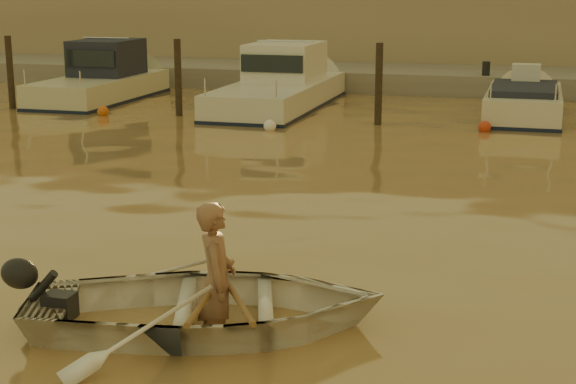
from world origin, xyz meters
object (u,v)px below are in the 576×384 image
(dinghy, at_px, (207,305))
(waterfront_building, at_px, (446,9))
(moored_boat_3, at_px, (523,109))
(moored_boat_1, at_px, (99,79))
(person, at_px, (217,281))
(moored_boat_2, at_px, (279,85))

(dinghy, distance_m, waterfront_building, 26.80)
(moored_boat_3, xyz_separation_m, waterfront_building, (-3.23, 11.00, 2.17))
(moored_boat_1, height_order, moored_boat_3, moored_boat_1)
(dinghy, height_order, person, person)
(moored_boat_2, relative_size, moored_boat_3, 1.41)
(moored_boat_3, bearing_deg, moored_boat_2, 180.00)
(dinghy, distance_m, moored_boat_1, 18.32)
(dinghy, height_order, moored_boat_2, moored_boat_2)
(person, distance_m, moored_boat_2, 16.17)
(dinghy, relative_size, moored_boat_2, 0.47)
(person, xyz_separation_m, moored_boat_1, (-9.53, 15.67, 0.11))
(dinghy, distance_m, moored_boat_3, 15.95)
(dinghy, relative_size, moored_boat_3, 0.67)
(person, bearing_deg, moored_boat_1, 13.00)
(moored_boat_1, relative_size, moored_boat_3, 1.16)
(dinghy, bearing_deg, moored_boat_1, 12.70)
(moored_boat_2, distance_m, moored_boat_3, 6.66)
(person, bearing_deg, dinghy, 90.00)
(moored_boat_1, height_order, moored_boat_2, same)
(moored_boat_1, distance_m, waterfront_building, 14.29)
(moored_boat_1, bearing_deg, moored_boat_3, 0.00)
(moored_boat_3, bearing_deg, dinghy, -99.94)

